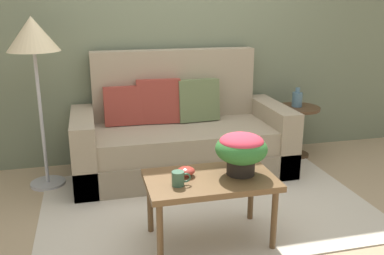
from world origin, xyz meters
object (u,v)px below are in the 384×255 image
Objects in this scene: coffee_table at (210,185)px; table_vase at (297,99)px; couch at (180,136)px; snack_bowl at (186,171)px; floor_lamp at (33,43)px; side_table at (297,122)px; potted_plant at (241,149)px; coffee_mug at (179,178)px.

coffee_table is 1.97m from table_vase.
snack_bowl is at bearing -100.50° from couch.
coffee_table is 0.58× the size of floor_lamp.
side_table is 1.83m from potted_plant.
table_vase reaches higher than coffee_table.
coffee_table is 2.46× the size of potted_plant.
snack_bowl is (0.08, 0.14, -0.01)m from coffee_mug.
table_vase reaches higher than side_table.
coffee_mug is 1.05× the size of snack_bowl.
floor_lamp is 12.49× the size of snack_bowl.
floor_lamp reaches higher than snack_bowl.
snack_bowl is (-0.15, 0.06, 0.09)m from coffee_table.
couch reaches higher than potted_plant.
couch reaches higher than side_table.
floor_lamp reaches higher than potted_plant.
side_table is 4.54× the size of snack_bowl.
coffee_mug is at bearing -162.70° from coffee_table.
table_vase reaches higher than coffee_mug.
coffee_mug is at bearing -137.36° from side_table.
side_table is at bearing 4.43° from couch.
coffee_mug reaches higher than snack_bowl.
floor_lamp is at bearing -177.49° from couch.
coffee_mug is (-0.23, -0.07, 0.10)m from coffee_table.
couch is 2.34× the size of coffee_table.
floor_lamp reaches higher than coffee_table.
couch reaches higher than coffee_mug.
side_table reaches higher than coffee_table.
floor_lamp reaches higher than table_vase.
snack_bowl is at bearing -138.66° from side_table.
side_table is at bearing 3.49° from floor_lamp.
snack_bowl is (-0.37, 0.06, -0.15)m from potted_plant.
potted_plant is 0.48m from coffee_mug.
floor_lamp is (-2.54, -0.15, 0.90)m from side_table.
side_table is 2.71× the size of table_vase.
potted_plant is 2.95× the size of snack_bowl.
coffee_mug is (-0.31, -1.37, 0.18)m from couch.
floor_lamp reaches higher than side_table.
table_vase is at bearing 46.26° from coffee_table.
coffee_mug is 0.63× the size of table_vase.
floor_lamp is at bearing 133.13° from coffee_table.
couch is 1.29m from side_table.
couch is at bearing 77.25° from coffee_mug.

